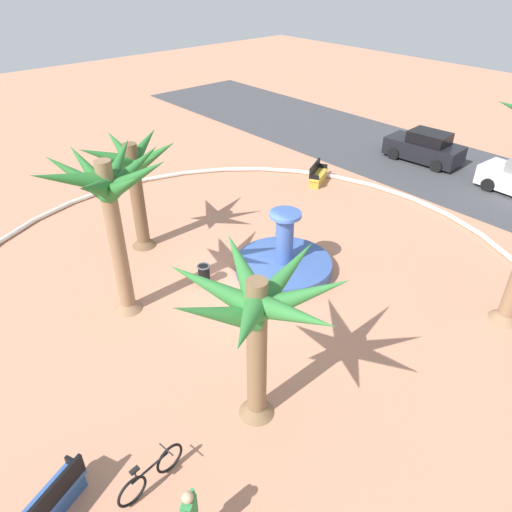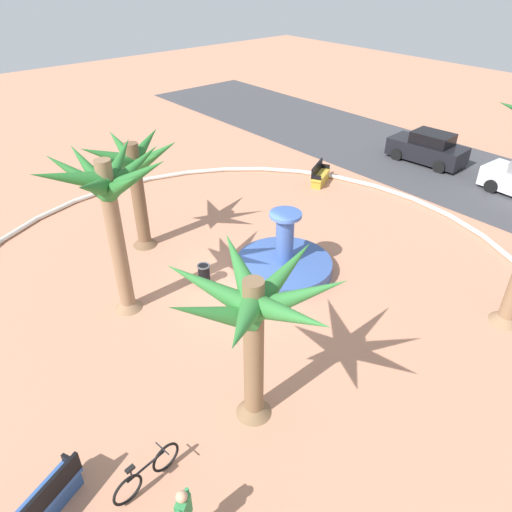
{
  "view_description": "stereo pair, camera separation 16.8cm",
  "coord_description": "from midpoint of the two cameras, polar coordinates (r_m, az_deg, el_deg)",
  "views": [
    {
      "loc": [
        10.24,
        -8.39,
        9.72
      ],
      "look_at": [
        0.1,
        0.47,
        1.0
      ],
      "focal_mm": 33.37,
      "sensor_mm": 36.0,
      "label": 1
    },
    {
      "loc": [
        10.35,
        -8.26,
        9.72
      ],
      "look_at": [
        0.1,
        0.47,
        1.0
      ],
      "focal_mm": 33.37,
      "sensor_mm": 36.0,
      "label": 2
    }
  ],
  "objects": [
    {
      "name": "ground_plane",
      "position": [
        16.42,
        -1.76,
        -3.37
      ],
      "size": [
        80.0,
        80.0,
        0.0
      ],
      "primitive_type": "plane",
      "color": "tan"
    },
    {
      "name": "plaza_curb",
      "position": [
        16.36,
        -1.76,
        -3.09
      ],
      "size": [
        20.13,
        20.13,
        0.2
      ],
      "primitive_type": "torus",
      "color": "silver",
      "rests_on": "ground"
    },
    {
      "name": "street_asphalt",
      "position": [
        26.82,
        23.1,
        9.06
      ],
      "size": [
        48.0,
        8.0,
        0.03
      ],
      "primitive_type": "cube",
      "color": "#424247",
      "rests_on": "ground"
    },
    {
      "name": "fountain",
      "position": [
        16.88,
        3.04,
        -0.93
      ],
      "size": [
        3.42,
        3.42,
        2.36
      ],
      "color": "#38569E",
      "rests_on": "ground"
    },
    {
      "name": "palm_tree_by_curb",
      "position": [
        17.68,
        -14.75,
        9.71
      ],
      "size": [
        3.5,
        3.46,
        4.36
      ],
      "color": "brown",
      "rests_on": "ground"
    },
    {
      "name": "palm_tree_mid_plaza",
      "position": [
        10.18,
        -0.34,
        -6.87
      ],
      "size": [
        4.13,
        4.05,
        4.3
      ],
      "color": "brown",
      "rests_on": "ground"
    },
    {
      "name": "palm_tree_far_side",
      "position": [
        13.86,
        -17.57,
        6.8
      ],
      "size": [
        3.62,
        3.74,
        5.28
      ],
      "color": "#8E6B4C",
      "rests_on": "ground"
    },
    {
      "name": "bench_east",
      "position": [
        11.57,
        -23.73,
        -25.4
      ],
      "size": [
        1.1,
        1.67,
        1.0
      ],
      "color": "#335BA8",
      "rests_on": "ground"
    },
    {
      "name": "bench_west",
      "position": [
        23.77,
        7.21,
        9.45
      ],
      "size": [
        1.16,
        1.66,
        1.0
      ],
      "color": "gold",
      "rests_on": "ground"
    },
    {
      "name": "trash_bin",
      "position": [
        16.34,
        -6.55,
        -2.13
      ],
      "size": [
        0.46,
        0.46,
        0.73
      ],
      "color": "black",
      "rests_on": "ground"
    },
    {
      "name": "bicycle_red_frame",
      "position": [
        11.29,
        -12.91,
        -24.11
      ],
      "size": [
        0.44,
        1.71,
        0.94
      ],
      "color": "black",
      "rests_on": "ground"
    },
    {
      "name": "parked_car_leftmost",
      "position": [
        27.53,
        19.37,
        12.15
      ],
      "size": [
        4.12,
        2.15,
        1.67
      ],
      "color": "black",
      "rests_on": "ground"
    }
  ]
}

